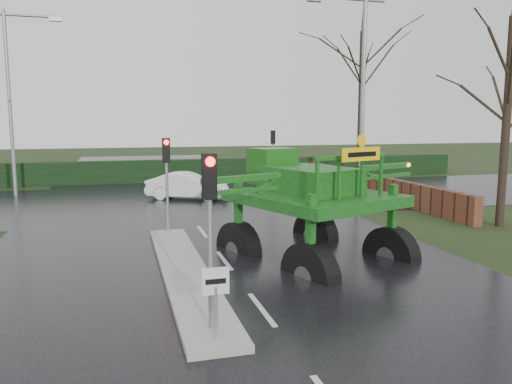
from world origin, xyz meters
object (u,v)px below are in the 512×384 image
object	(u,v)px
traffic_signal_mid	(166,165)
white_sedan	(188,199)
street_light_left_far	(15,86)
traffic_signal_near	(210,204)
keep_left_sign	(216,291)
street_light_right	(357,81)
crop_sprayer	(305,194)
traffic_signal_far	(273,145)

from	to	relation	value
traffic_signal_mid	white_sedan	distance (m)	9.17
street_light_left_far	traffic_signal_near	bearing A→B (deg)	-71.83
keep_left_sign	white_sedan	size ratio (longest dim) A/B	0.32
street_light_right	traffic_signal_near	bearing A→B (deg)	-126.13
traffic_signal_mid	white_sedan	bearing A→B (deg)	77.86
keep_left_sign	white_sedan	world-z (taller)	keep_left_sign
crop_sprayer	street_light_left_far	bearing A→B (deg)	98.09
keep_left_sign	traffic_signal_far	bearing A→B (deg)	70.07
traffic_signal_near	street_light_left_far	bearing A→B (deg)	108.17
keep_left_sign	traffic_signal_far	size ratio (longest dim) A/B	0.38
traffic_signal_far	keep_left_sign	bearing A→B (deg)	70.07
traffic_signal_near	street_light_right	distance (m)	16.46
traffic_signal_mid	traffic_signal_far	world-z (taller)	same
traffic_signal_far	crop_sprayer	world-z (taller)	crop_sprayer
street_light_right	keep_left_sign	bearing A→B (deg)	-125.12
traffic_signal_near	traffic_signal_far	size ratio (longest dim) A/B	1.00
street_light_right	white_sedan	bearing A→B (deg)	151.83
white_sedan	crop_sprayer	bearing A→B (deg)	-151.68
crop_sprayer	traffic_signal_near	bearing A→B (deg)	-155.96
street_light_left_far	traffic_signal_far	bearing A→B (deg)	0.03
street_light_right	white_sedan	world-z (taller)	street_light_right
street_light_right	street_light_left_far	bearing A→B (deg)	153.98
traffic_signal_near	street_light_left_far	distance (m)	22.37
keep_left_sign	street_light_right	xyz separation A→B (m)	(9.49, 13.50, 4.93)
crop_sprayer	white_sedan	size ratio (longest dim) A/B	1.85
keep_left_sign	street_light_left_far	distance (m)	23.11
traffic_signal_near	white_sedan	bearing A→B (deg)	83.83
traffic_signal_mid	street_light_left_far	world-z (taller)	street_light_left_far
street_light_right	street_light_left_far	xyz separation A→B (m)	(-16.39, 8.00, 0.00)
crop_sprayer	keep_left_sign	bearing A→B (deg)	-151.80
traffic_signal_mid	traffic_signal_near	bearing A→B (deg)	-90.00
traffic_signal_mid	traffic_signal_far	xyz separation A→B (m)	(7.80, 12.52, 0.00)
keep_left_sign	white_sedan	xyz separation A→B (m)	(1.85, 17.59, -1.06)
traffic_signal_near	white_sedan	distance (m)	17.40
traffic_signal_near	traffic_signal_far	bearing A→B (deg)	69.64
keep_left_sign	traffic_signal_near	world-z (taller)	traffic_signal_near
traffic_signal_far	white_sedan	xyz separation A→B (m)	(-5.95, -3.91, -2.59)
traffic_signal_mid	crop_sprayer	world-z (taller)	crop_sprayer
street_light_right	crop_sprayer	world-z (taller)	street_light_right
traffic_signal_far	traffic_signal_near	bearing A→B (deg)	69.64
crop_sprayer	traffic_signal_mid	bearing A→B (deg)	98.96
street_light_right	street_light_left_far	distance (m)	18.24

